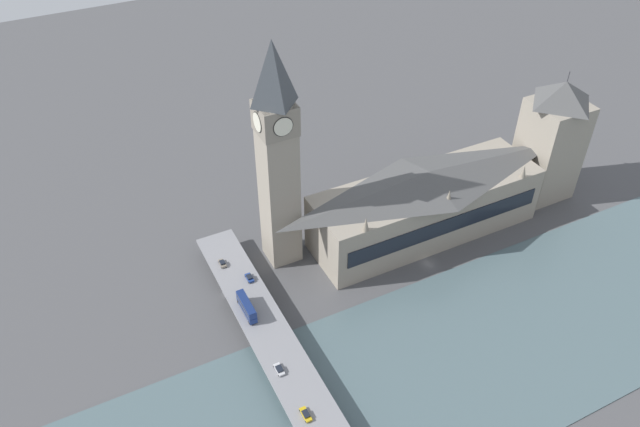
# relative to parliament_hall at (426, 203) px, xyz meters

# --- Properties ---
(ground_plane) EXTENTS (600.00, 600.00, 0.00)m
(ground_plane) POSITION_rel_parliament_hall_xyz_m (-15.76, 8.00, -13.65)
(ground_plane) COLOR #4C4C4F
(river_water) EXTENTS (64.51, 360.00, 0.30)m
(river_water) POSITION_rel_parliament_hall_xyz_m (-54.01, 8.00, -13.50)
(river_water) COLOR #4C6066
(river_water) RESTS_ON ground_plane
(parliament_hall) EXTENTS (25.99, 85.08, 27.46)m
(parliament_hall) POSITION_rel_parliament_hall_xyz_m (0.00, 0.00, 0.00)
(parliament_hall) COLOR gray
(parliament_hall) RESTS_ON ground_plane
(clock_tower) EXTENTS (12.11, 12.11, 81.52)m
(clock_tower) POSITION_rel_parliament_hall_xyz_m (11.79, 52.00, 29.44)
(clock_tower) COLOR gray
(clock_tower) RESTS_ON ground_plane
(victoria_tower) EXTENTS (19.26, 19.26, 52.79)m
(victoria_tower) POSITION_rel_parliament_hall_xyz_m (0.06, -56.17, 10.74)
(victoria_tower) COLOR gray
(victoria_tower) RESTS_ON ground_plane
(road_bridge) EXTENTS (161.02, 13.19, 6.06)m
(road_bridge) POSITION_rel_parliament_hall_xyz_m (-54.01, 72.05, -8.68)
(road_bridge) COLOR slate
(road_bridge) RESTS_ON ground_plane
(double_decker_bus_lead) EXTENTS (11.62, 2.55, 4.83)m
(double_decker_bus_lead) POSITION_rel_parliament_hall_xyz_m (-13.37, 75.00, -4.93)
(double_decker_bus_lead) COLOR navy
(double_decker_bus_lead) RESTS_ON road_bridge
(car_northbound_lead) EXTENTS (4.42, 1.91, 1.33)m
(car_northbound_lead) POSITION_rel_parliament_hall_xyz_m (-38.14, 74.98, -6.93)
(car_northbound_lead) COLOR silver
(car_northbound_lead) RESTS_ON road_bridge
(car_northbound_mid) EXTENTS (4.63, 1.81, 1.31)m
(car_northbound_mid) POSITION_rel_parliament_hall_xyz_m (-54.60, 74.54, -6.93)
(car_northbound_mid) COLOR gold
(car_northbound_mid) RESTS_ON road_bridge
(car_southbound_lead) EXTENTS (3.98, 1.81, 1.44)m
(car_southbound_lead) POSITION_rel_parliament_hall_xyz_m (10.29, 74.64, -6.88)
(car_southbound_lead) COLOR slate
(car_southbound_lead) RESTS_ON road_bridge
(car_southbound_mid) EXTENTS (4.10, 1.94, 1.48)m
(car_southbound_mid) POSITION_rel_parliament_hall_xyz_m (-0.27, 68.98, -6.86)
(car_southbound_mid) COLOR navy
(car_southbound_mid) RESTS_ON road_bridge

